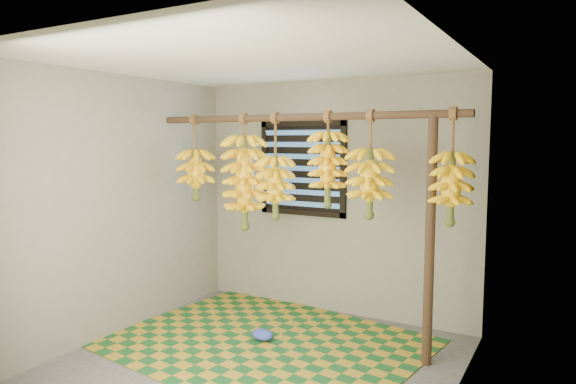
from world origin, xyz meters
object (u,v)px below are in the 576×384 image
Objects in this scene: support_post at (430,242)px; plastic_bag at (262,335)px; banana_bunch_a at (196,174)px; banana_bunch_f at (451,188)px; woven_mat at (264,342)px; banana_bunch_b at (245,182)px; banana_bunch_e at (370,183)px; banana_bunch_c at (276,187)px; banana_bunch_d at (328,169)px.

support_post reaches higher than plastic_bag.
banana_bunch_a is 2.50m from banana_bunch_f.
woven_mat is 2.91× the size of banana_bunch_f.
plastic_bag is at bearing 141.81° from woven_mat.
banana_bunch_a is (-2.35, 0.00, 0.46)m from support_post.
banana_bunch_e is (1.25, 0.00, 0.05)m from banana_bunch_b.
support_post is 1.80m from banana_bunch_b.
banana_bunch_f is (1.57, 0.00, 0.07)m from banana_bunch_c.
banana_bunch_e is (0.38, 0.00, -0.11)m from banana_bunch_d.
banana_bunch_b is at bearing 180.00° from banana_bunch_c.
plastic_bag is 0.25× the size of banana_bunch_f.
woven_mat is 1.64m from banana_bunch_d.
plastic_bag is 0.23× the size of banana_bunch_c.
banana_bunch_c is at bearing 100.01° from woven_mat.
banana_bunch_e is at bearing 180.00° from support_post.
plastic_bag is 0.26× the size of banana_bunch_a.
banana_bunch_e is at bearing 180.00° from banana_bunch_f.
banana_bunch_b is 0.88m from banana_bunch_d.
support_post is 2.06× the size of banana_bunch_c.
support_post is at bearing 0.00° from banana_bunch_d.
support_post is 1.05m from banana_bunch_d.
woven_mat is 1.39m from banana_bunch_c.
banana_bunch_b and banana_bunch_f have the same top height.
banana_bunch_a is 1.03× the size of banana_bunch_d.
plastic_bag is at bearing -164.74° from banana_bunch_e.
plastic_bag reaches higher than woven_mat.
plastic_bag is at bearing -14.69° from banana_bunch_a.
banana_bunch_d is (-0.89, 0.00, 0.55)m from support_post.
banana_bunch_b is (0.59, -0.00, -0.06)m from banana_bunch_a.
support_post is 1.71m from woven_mat.
woven_mat is 0.08m from plastic_bag.
banana_bunch_b is (-1.76, -0.00, 0.40)m from support_post.
banana_bunch_e is at bearing 0.00° from banana_bunch_d.
banana_bunch_c reaches higher than woven_mat.
banana_bunch_b and banana_bunch_d have the same top height.
banana_bunch_e is 0.66m from banana_bunch_f.
plastic_bag is 2.10m from banana_bunch_f.
banana_bunch_a and banana_bunch_b have the same top height.
woven_mat is 2.39× the size of banana_bunch_b.
banana_bunch_f is at bearing -0.00° from banana_bunch_e.
banana_bunch_a is 1.46m from banana_bunch_d.
banana_bunch_a and banana_bunch_e have the same top height.
banana_bunch_c is at bearing -180.00° from support_post.
banana_bunch_a is at bearing 180.00° from banana_bunch_b.
banana_bunch_d is at bearing 180.00° from support_post.
banana_bunch_c is 0.56m from banana_bunch_d.
banana_bunch_d reaches higher than woven_mat.
banana_bunch_b reaches higher than support_post.
woven_mat is 1.78m from banana_bunch_a.
banana_bunch_c is 1.17× the size of banana_bunch_d.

